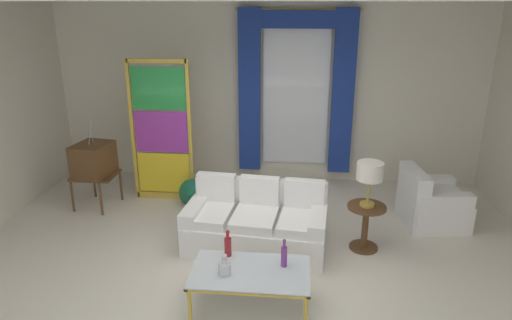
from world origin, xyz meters
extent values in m
plane|color=silver|center=(0.00, 0.00, 0.00)|extent=(16.00, 16.00, 0.00)
cube|color=silver|center=(0.00, 3.06, 1.50)|extent=(8.00, 0.12, 3.00)
cube|color=white|center=(0.48, 2.98, 1.55)|extent=(1.10, 0.02, 2.50)
cylinder|color=gold|center=(0.48, 2.90, 2.86)|extent=(2.00, 0.04, 0.04)
cube|color=navy|center=(-0.29, 2.88, 1.55)|extent=(0.36, 0.12, 2.70)
cube|color=navy|center=(1.25, 2.88, 1.55)|extent=(0.36, 0.12, 2.70)
cube|color=navy|center=(0.48, 2.88, 2.72)|extent=(1.80, 0.10, 0.28)
cube|color=white|center=(0.05, 0.52, 0.19)|extent=(1.82, 1.06, 0.38)
cube|color=white|center=(0.08, 0.89, 0.39)|extent=(1.75, 0.36, 0.78)
cube|color=white|center=(0.83, 0.45, 0.28)|extent=(0.28, 0.87, 0.56)
cube|color=white|center=(-0.73, 0.59, 0.28)|extent=(0.28, 0.87, 0.56)
cube|color=white|center=(0.62, 0.42, 0.44)|extent=(0.60, 0.78, 0.12)
cube|color=white|center=(0.65, 0.73, 0.66)|extent=(0.52, 0.19, 0.40)
cube|color=white|center=(0.05, 0.47, 0.44)|extent=(0.60, 0.78, 0.12)
cube|color=white|center=(0.07, 0.79, 0.66)|extent=(0.52, 0.19, 0.40)
cube|color=white|center=(-0.53, 0.52, 0.44)|extent=(0.60, 0.78, 0.12)
cube|color=white|center=(-0.50, 0.84, 0.66)|extent=(0.52, 0.19, 0.40)
cube|color=silver|center=(0.11, -0.67, 0.40)|extent=(1.21, 0.72, 0.02)
cube|color=gold|center=(0.11, -0.33, 0.38)|extent=(1.21, 0.04, 0.03)
cube|color=gold|center=(0.11, -1.01, 0.38)|extent=(1.21, 0.04, 0.03)
cube|color=gold|center=(-0.47, -0.67, 0.38)|extent=(0.04, 0.72, 0.03)
cube|color=gold|center=(0.70, -0.67, 0.38)|extent=(0.04, 0.72, 0.03)
cylinder|color=gold|center=(-0.45, -0.35, 0.19)|extent=(0.04, 0.04, 0.38)
cylinder|color=gold|center=(0.68, -0.35, 0.19)|extent=(0.04, 0.04, 0.38)
cylinder|color=gold|center=(-0.45, -0.99, 0.19)|extent=(0.04, 0.04, 0.38)
cylinder|color=gold|center=(0.68, -0.99, 0.19)|extent=(0.04, 0.04, 0.38)
cylinder|color=maroon|center=(-0.16, -0.40, 0.51)|extent=(0.08, 0.08, 0.21)
cylinder|color=maroon|center=(-0.16, -0.40, 0.65)|extent=(0.03, 0.03, 0.06)
sphere|color=maroon|center=(-0.16, -0.40, 0.69)|extent=(0.04, 0.04, 0.04)
cylinder|color=silver|center=(-0.14, -0.75, 0.47)|extent=(0.13, 0.13, 0.13)
cylinder|color=silver|center=(-0.14, -0.75, 0.56)|extent=(0.04, 0.04, 0.05)
sphere|color=silver|center=(-0.14, -0.75, 0.61)|extent=(0.06, 0.06, 0.06)
cylinder|color=#753384|center=(0.45, -0.55, 0.52)|extent=(0.06, 0.06, 0.22)
cylinder|color=#753384|center=(0.45, -0.55, 0.66)|extent=(0.03, 0.03, 0.06)
sphere|color=#753384|center=(0.45, -0.55, 0.70)|extent=(0.04, 0.04, 0.04)
cube|color=brown|center=(-2.49, 1.53, 0.50)|extent=(0.62, 0.54, 0.03)
cylinder|color=brown|center=(-2.77, 1.29, 0.25)|extent=(0.04, 0.04, 0.50)
cylinder|color=brown|center=(-2.68, 1.85, 0.25)|extent=(0.04, 0.04, 0.50)
cylinder|color=brown|center=(-2.30, 1.22, 0.25)|extent=(0.04, 0.04, 0.50)
cylinder|color=brown|center=(-2.21, 1.77, 0.25)|extent=(0.04, 0.04, 0.50)
cube|color=brown|center=(-2.49, 1.53, 0.76)|extent=(0.56, 0.63, 0.48)
cube|color=black|center=(-2.72, 1.57, 0.78)|extent=(0.07, 0.39, 0.30)
cylinder|color=gold|center=(-2.74, 1.49, 0.59)|extent=(0.02, 0.04, 0.04)
cylinder|color=gold|center=(-2.71, 1.65, 0.59)|extent=(0.02, 0.04, 0.04)
cylinder|color=silver|center=(-2.49, 1.53, 1.18)|extent=(0.03, 0.13, 0.34)
cylinder|color=silver|center=(-2.49, 1.53, 1.18)|extent=(0.03, 0.13, 0.34)
cube|color=white|center=(2.49, 1.44, 0.20)|extent=(0.88, 0.88, 0.40)
cube|color=white|center=(2.49, 1.44, 0.45)|extent=(0.76, 0.76, 0.10)
cube|color=white|center=(2.17, 1.40, 0.40)|extent=(0.28, 0.82, 0.80)
cube|color=white|center=(2.46, 1.75, 0.29)|extent=(0.75, 0.26, 0.58)
cube|color=white|center=(2.52, 1.12, 0.29)|extent=(0.75, 0.26, 0.58)
cube|color=gold|center=(-1.99, 1.91, 1.10)|extent=(0.05, 0.05, 2.20)
cube|color=gold|center=(-1.09, 1.91, 1.10)|extent=(0.05, 0.05, 2.20)
cube|color=gold|center=(-1.54, 1.91, 2.17)|extent=(0.90, 0.05, 0.06)
cube|color=gold|center=(-1.54, 1.91, 0.05)|extent=(0.90, 0.05, 0.10)
cube|color=yellow|center=(-1.54, 1.91, 0.43)|extent=(0.82, 0.02, 0.64)
cube|color=purple|center=(-1.54, 1.91, 1.10)|extent=(0.82, 0.02, 0.64)
cube|color=#238E3D|center=(-1.54, 1.91, 1.77)|extent=(0.82, 0.02, 0.64)
cylinder|color=beige|center=(-1.04, 1.72, 0.03)|extent=(0.16, 0.16, 0.06)
ellipsoid|color=#21658F|center=(-1.04, 1.72, 0.14)|extent=(0.18, 0.32, 0.20)
sphere|color=#21658F|center=(-1.04, 1.86, 0.25)|extent=(0.09, 0.09, 0.09)
cone|color=gold|center=(-1.04, 1.92, 0.25)|extent=(0.02, 0.04, 0.02)
cone|color=#1A674A|center=(-1.04, 1.54, 0.24)|extent=(0.44, 0.40, 0.50)
cylinder|color=brown|center=(1.43, 0.62, 0.58)|extent=(0.48, 0.48, 0.03)
cylinder|color=brown|center=(1.43, 0.62, 0.29)|extent=(0.08, 0.08, 0.55)
cylinder|color=brown|center=(1.43, 0.62, 0.01)|extent=(0.36, 0.36, 0.03)
cylinder|color=#B29338|center=(1.43, 0.62, 0.61)|extent=(0.18, 0.18, 0.04)
cylinder|color=#B29338|center=(1.43, 0.62, 0.81)|extent=(0.03, 0.03, 0.36)
cylinder|color=silver|center=(1.43, 0.62, 1.05)|extent=(0.32, 0.32, 0.22)
camera|label=1|loc=(0.56, -4.65, 3.00)|focal=32.08mm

